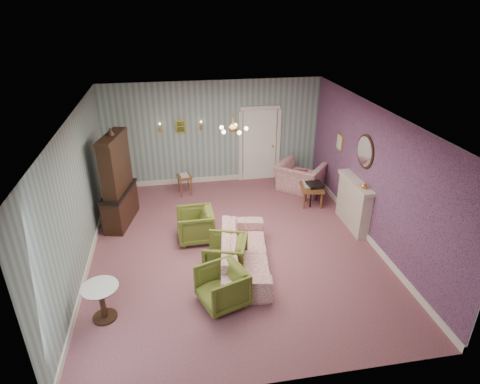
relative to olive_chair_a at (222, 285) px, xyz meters
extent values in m
plane|color=#8D525C|center=(0.49, 1.74, -0.39)|extent=(7.00, 7.00, 0.00)
plane|color=white|center=(0.49, 1.74, 2.51)|extent=(7.00, 7.00, 0.00)
plane|color=slate|center=(0.49, 5.24, 1.06)|extent=(6.00, 0.00, 6.00)
plane|color=slate|center=(0.49, -1.76, 1.06)|extent=(6.00, 0.00, 6.00)
plane|color=slate|center=(-2.51, 1.74, 1.06)|extent=(0.00, 7.00, 7.00)
plane|color=slate|center=(3.49, 1.74, 1.06)|extent=(0.00, 7.00, 7.00)
plane|color=#B35983|center=(3.48, 1.74, 1.06)|extent=(0.00, 7.00, 7.00)
imported|color=#5D6623|center=(0.00, 0.00, 0.00)|extent=(0.92, 0.95, 0.78)
imported|color=#5D6623|center=(0.19, 0.92, 0.01)|extent=(0.92, 0.96, 0.80)
imported|color=#5D6623|center=(-0.30, 2.16, 0.01)|extent=(0.73, 0.78, 0.79)
imported|color=#9F4055|center=(0.59, 1.00, 0.07)|extent=(1.01, 2.40, 0.91)
imported|color=#9F4055|center=(2.74, 4.21, 0.13)|extent=(1.41, 1.37, 1.04)
imported|color=gold|center=(3.33, 1.74, 0.84)|extent=(0.15, 0.15, 0.15)
cube|color=maroon|center=(2.69, 4.06, 0.09)|extent=(0.41, 0.28, 0.39)
camera|label=1|loc=(-0.66, -5.56, 4.52)|focal=30.34mm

